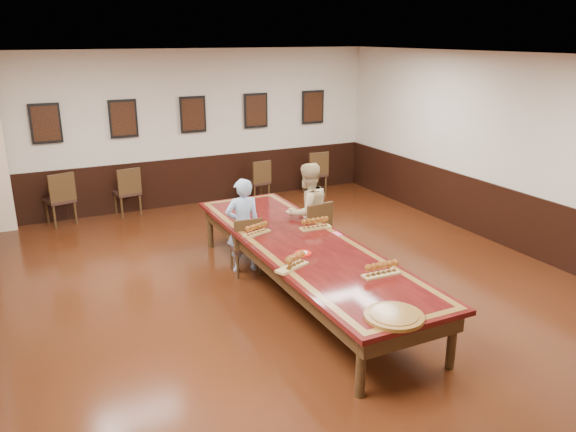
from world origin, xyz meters
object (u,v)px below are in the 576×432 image
conference_table (304,253)px  carved_platter (394,316)px  person_man (243,225)px  spare_chair_b (127,191)px  spare_chair_c (258,180)px  spare_chair_a (59,198)px  chair_man (245,244)px  spare_chair_d (315,172)px  person_woman (307,212)px  chair_woman (311,231)px

conference_table → carved_platter: (-0.17, -2.26, 0.16)m
person_man → conference_table: (0.44, -1.14, -0.12)m
spare_chair_b → spare_chair_c: 2.74m
spare_chair_a → carved_platter: 7.47m
chair_man → spare_chair_d: bearing=-126.1°
spare_chair_b → person_man: size_ratio=0.68×
chair_man → person_woman: (1.09, 0.07, 0.34)m
spare_chair_c → conference_table: bearing=68.3°
spare_chair_a → spare_chair_b: 1.26m
chair_woman → person_woman: person_woman is taller
spare_chair_a → spare_chair_d: bearing=162.5°
chair_man → spare_chair_b: 3.88m
chair_woman → spare_chair_b: bearing=-68.9°
spare_chair_b → spare_chair_d: spare_chair_d is taller
spare_chair_d → carved_platter: spare_chair_d is taller
person_woman → conference_table: person_woman is taller
spare_chair_d → person_man: person_man is taller
spare_chair_a → person_woman: bearing=118.0°
spare_chair_b → spare_chair_d: (4.12, -0.28, 0.00)m
spare_chair_b → spare_chair_a: bearing=-6.5°
spare_chair_b → conference_table: bearing=98.7°
spare_chair_b → person_man: 3.80m
chair_woman → spare_chair_d: chair_woman is taller
conference_table → carved_platter: 2.27m
chair_man → conference_table: size_ratio=0.18×
spare_chair_c → spare_chair_d: size_ratio=0.93×
spare_chair_c → spare_chair_d: bearing=172.9°
spare_chair_d → carved_platter: bearing=70.9°
person_woman → chair_woman: bearing=90.0°
spare_chair_a → person_woman: person_woman is taller
chair_man → spare_chair_c: bearing=-110.3°
person_man → conference_table: 1.23m
spare_chair_d → conference_table: bearing=63.1°
spare_chair_a → spare_chair_c: size_ratio=1.12×
person_man → spare_chair_b: bearing=-68.4°
spare_chair_d → conference_table: spare_chair_d is taller
chair_woman → person_man: 1.13m
chair_woman → person_woman: 0.30m
spare_chair_b → spare_chair_c: bearing=166.0°
spare_chair_d → person_woman: 3.95m
spare_chair_a → spare_chair_c: 3.99m
chair_woman → person_man: person_man is taller
person_woman → conference_table: bearing=51.6°
conference_table → person_woman: bearing=60.0°
chair_man → spare_chair_c: (1.69, 3.48, 0.01)m
spare_chair_b → carved_platter: bearing=92.1°
chair_woman → spare_chair_c: bearing=-107.8°
spare_chair_a → person_man: bearing=107.6°
conference_table → carved_platter: carved_platter is taller
spare_chair_a → person_man: 4.28m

